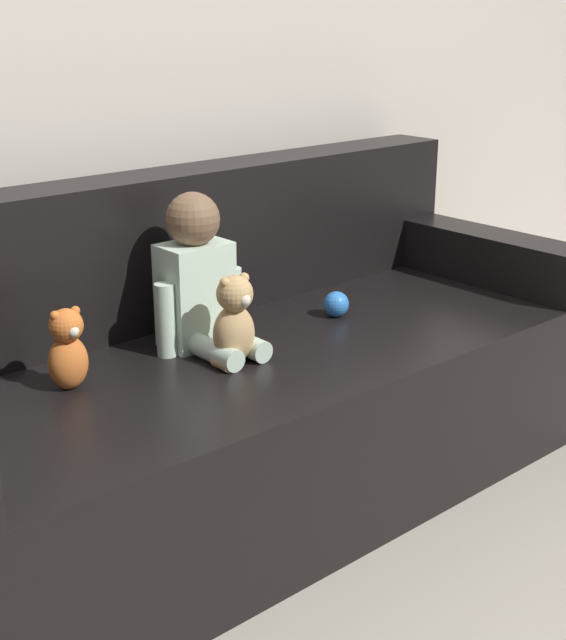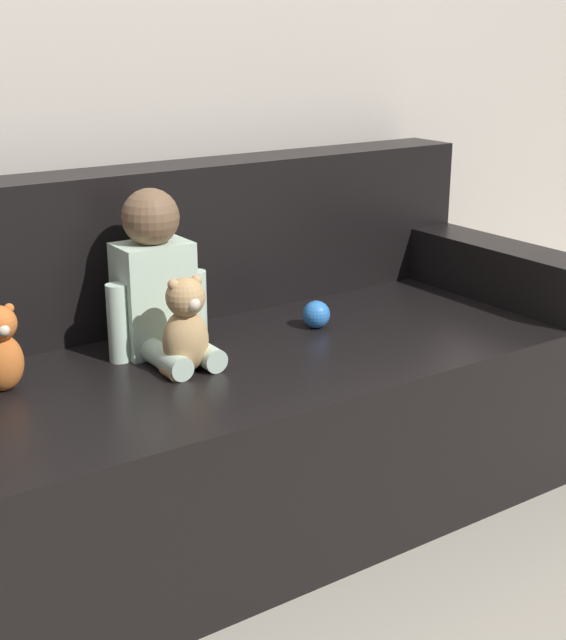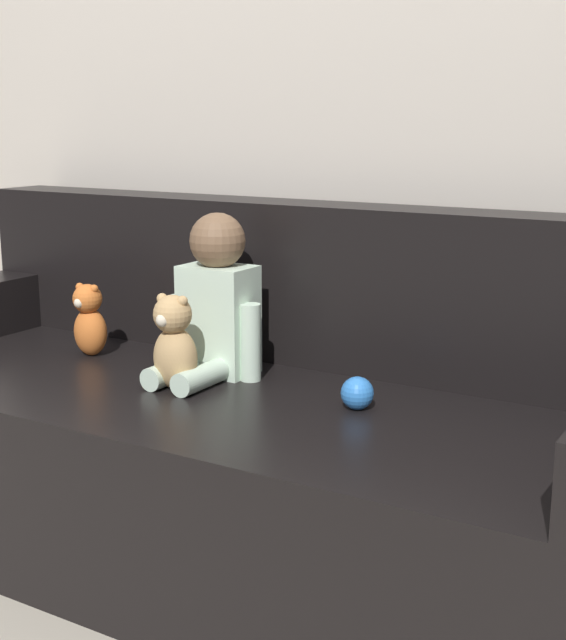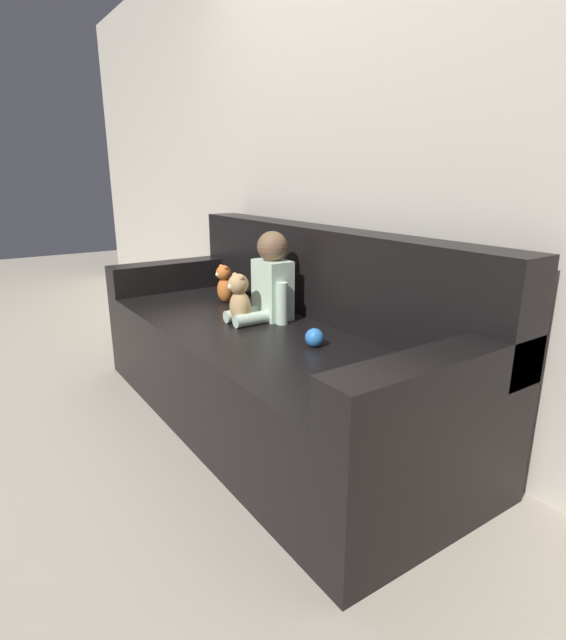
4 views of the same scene
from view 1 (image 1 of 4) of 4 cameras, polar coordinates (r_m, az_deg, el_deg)
ground_plane at (r=2.62m, az=-2.03°, el=-11.16°), size 12.00×12.00×0.00m
wall_back at (r=2.67m, az=-9.66°, el=18.52°), size 8.00×0.05×2.60m
couch at (r=2.51m, az=-2.87°, el=-4.46°), size 2.10×0.84×0.89m
person_baby at (r=2.36m, az=-5.43°, el=2.38°), size 0.27×0.30×0.42m
teddy_bear_brown at (r=2.26m, az=-3.12°, el=-0.15°), size 0.14×0.11×0.24m
plush_toy_side at (r=2.16m, az=-13.62°, el=-1.84°), size 0.10×0.09×0.20m
toy_ball at (r=2.62m, az=3.42°, el=1.03°), size 0.08×0.08×0.08m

